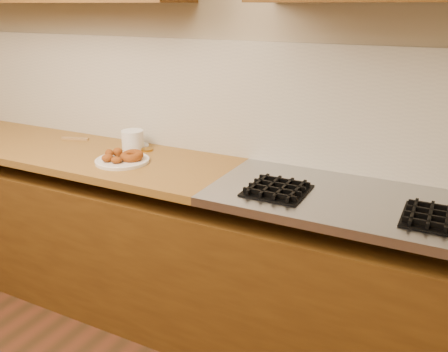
% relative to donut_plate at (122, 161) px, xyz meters
% --- Properties ---
extents(wall_back, '(4.00, 0.02, 2.70)m').
position_rel_donut_plate_xyz_m(wall_back, '(0.06, 0.38, 0.44)').
color(wall_back, tan).
rests_on(wall_back, ground).
extents(base_cabinet, '(3.60, 0.60, 0.77)m').
position_rel_donut_plate_xyz_m(base_cabinet, '(0.06, 0.07, -0.52)').
color(base_cabinet, '#56350F').
rests_on(base_cabinet, floor).
extents(butcher_block, '(2.30, 0.62, 0.04)m').
position_rel_donut_plate_xyz_m(butcher_block, '(-0.59, 0.07, -0.03)').
color(butcher_block, olive).
rests_on(butcher_block, base_cabinet).
extents(stovetop, '(1.30, 0.62, 0.04)m').
position_rel_donut_plate_xyz_m(stovetop, '(1.21, 0.07, -0.03)').
color(stovetop, '#9EA0A5').
rests_on(stovetop, base_cabinet).
extents(backsplash, '(3.60, 0.02, 0.60)m').
position_rel_donut_plate_xyz_m(backsplash, '(0.06, 0.36, 0.29)').
color(backsplash, '#BCB8A7').
rests_on(backsplash, wall_back).
extents(burner_grates, '(0.91, 0.26, 0.03)m').
position_rel_donut_plate_xyz_m(burner_grates, '(1.18, -0.01, 0.00)').
color(burner_grates, black).
rests_on(burner_grates, stovetop).
extents(donut_plate, '(0.28, 0.28, 0.02)m').
position_rel_donut_plate_xyz_m(donut_plate, '(0.00, 0.00, 0.00)').
color(donut_plate, silver).
rests_on(donut_plate, butcher_block).
extents(ring_donut, '(0.12, 0.13, 0.05)m').
position_rel_donut_plate_xyz_m(ring_donut, '(0.05, 0.02, 0.03)').
color(ring_donut, '#8F4614').
rests_on(ring_donut, donut_plate).
extents(fried_dough_chunks, '(0.16, 0.16, 0.05)m').
position_rel_donut_plate_xyz_m(fried_dough_chunks, '(-0.04, -0.03, 0.03)').
color(fried_dough_chunks, '#8F4614').
rests_on(fried_dough_chunks, donut_plate).
extents(plastic_tub, '(0.14, 0.14, 0.10)m').
position_rel_donut_plate_xyz_m(plastic_tub, '(-0.10, 0.23, 0.04)').
color(plastic_tub, silver).
rests_on(plastic_tub, butcher_block).
extents(tub_lid, '(0.15, 0.15, 0.01)m').
position_rel_donut_plate_xyz_m(tub_lid, '(-0.11, 0.28, -0.00)').
color(tub_lid, silver).
rests_on(tub_lid, butcher_block).
extents(brass_jar_lid, '(0.08, 0.08, 0.01)m').
position_rel_donut_plate_xyz_m(brass_jar_lid, '(-0.01, 0.23, -0.00)').
color(brass_jar_lid, '#AB751D').
rests_on(brass_jar_lid, butcher_block).
extents(wooden_utensil, '(0.17, 0.07, 0.01)m').
position_rel_donut_plate_xyz_m(wooden_utensil, '(-0.53, 0.21, -0.00)').
color(wooden_utensil, '#9A7645').
rests_on(wooden_utensil, butcher_block).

